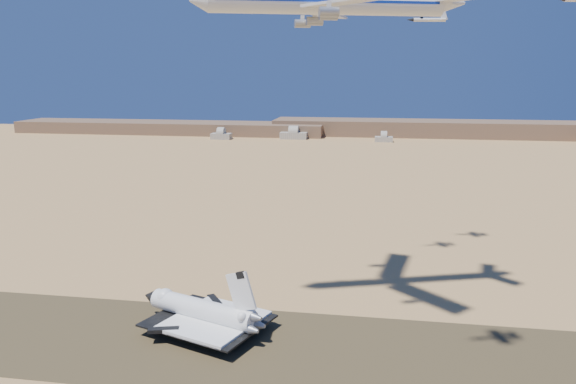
% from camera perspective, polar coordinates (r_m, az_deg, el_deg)
% --- Properties ---
extents(ground, '(1200.00, 1200.00, 0.00)m').
position_cam_1_polar(ground, '(160.81, -5.01, -15.40)').
color(ground, tan).
rests_on(ground, ground).
extents(runway, '(600.00, 50.00, 0.06)m').
position_cam_1_polar(runway, '(160.80, -5.01, -15.39)').
color(runway, '#4A3C25').
rests_on(runway, ground).
extents(ridgeline, '(960.00, 90.00, 18.00)m').
position_cam_1_polar(ridgeline, '(669.16, 11.89, 6.16)').
color(ridgeline, '#805D47').
rests_on(ridgeline, ground).
extents(hangars, '(200.50, 29.50, 30.00)m').
position_cam_1_polar(hangars, '(628.34, 0.14, 5.79)').
color(hangars, '#A6A193').
rests_on(hangars, ground).
extents(shuttle, '(43.04, 35.15, 20.94)m').
position_cam_1_polar(shuttle, '(169.02, -8.75, -11.96)').
color(shuttle, white).
rests_on(shuttle, runway).
extents(carrier_747, '(79.17, 58.71, 19.91)m').
position_cam_1_polar(carrier_747, '(166.39, 3.26, 18.63)').
color(carrier_747, silver).
extents(crew_a, '(0.58, 0.68, 1.59)m').
position_cam_1_polar(crew_a, '(161.67, -8.32, -14.99)').
color(crew_a, orange).
rests_on(crew_a, runway).
extents(crew_b, '(0.55, 0.84, 1.62)m').
position_cam_1_polar(crew_b, '(160.07, -6.56, -15.22)').
color(crew_b, orange).
rests_on(crew_b, runway).
extents(crew_c, '(1.07, 1.12, 1.75)m').
position_cam_1_polar(crew_c, '(159.66, -6.99, -15.28)').
color(crew_c, orange).
rests_on(crew_c, runway).
extents(chase_jet_e, '(14.20, 8.35, 3.64)m').
position_cam_1_polar(chase_jet_e, '(211.22, 9.61, 18.24)').
color(chase_jet_e, silver).
extents(chase_jet_f, '(15.52, 8.74, 3.90)m').
position_cam_1_polar(chase_jet_f, '(231.33, 14.09, 16.62)').
color(chase_jet_f, silver).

